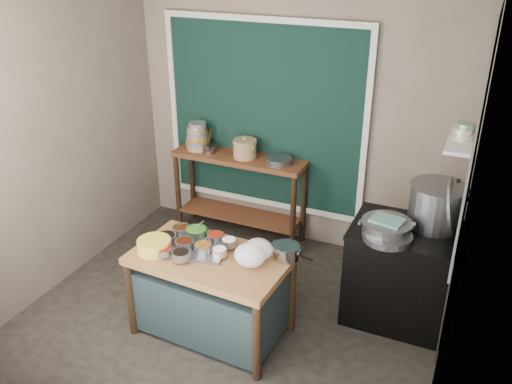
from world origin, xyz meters
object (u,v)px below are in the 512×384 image
at_px(back_counter, 239,196).
at_px(stock_pot, 436,206).
at_px(stove_block, 402,275).
at_px(prep_table, 211,295).
at_px(condiment_tray, 194,247).
at_px(steamer, 386,229).
at_px(ceramic_crock, 245,149).
at_px(utensil_cup, 209,149).
at_px(yellow_basin, 154,246).
at_px(saucepan, 286,252).

bearing_deg(back_counter, stock_pot, -15.81).
xyz_separation_m(back_counter, stove_block, (1.90, -0.73, -0.05)).
distance_m(prep_table, condiment_tray, 0.43).
height_order(condiment_tray, steamer, steamer).
height_order(ceramic_crock, stock_pot, stock_pot).
xyz_separation_m(stove_block, steamer, (-0.15, -0.19, 0.52)).
bearing_deg(back_counter, stove_block, -21.02).
height_order(prep_table, utensil_cup, utensil_cup).
bearing_deg(yellow_basin, steamer, 24.77).
distance_m(saucepan, steamer, 0.82).
height_order(back_counter, condiment_tray, back_counter).
bearing_deg(steamer, stove_block, 50.50).
xyz_separation_m(utensil_cup, steamer, (2.08, -0.87, -0.05)).
bearing_deg(utensil_cup, back_counter, 7.80).
relative_size(stove_block, steamer, 2.18).
xyz_separation_m(ceramic_crock, stock_pot, (2.00, -0.58, 0.03)).
distance_m(yellow_basin, stock_pot, 2.32).
relative_size(condiment_tray, steamer, 1.33).
bearing_deg(utensil_cup, condiment_tray, -66.07).
bearing_deg(stock_pot, back_counter, 164.19).
bearing_deg(ceramic_crock, yellow_basin, -90.64).
xyz_separation_m(condiment_tray, utensil_cup, (-0.66, 1.48, 0.23)).
distance_m(back_counter, utensil_cup, 0.62).
relative_size(condiment_tray, stock_pot, 1.16).
relative_size(yellow_basin, utensil_cup, 1.91).
bearing_deg(utensil_cup, prep_table, -61.59).
bearing_deg(saucepan, stove_block, 49.37).
bearing_deg(yellow_basin, utensil_cup, 103.21).
bearing_deg(stove_block, yellow_basin, -152.35).
bearing_deg(yellow_basin, prep_table, 14.74).
bearing_deg(condiment_tray, utensil_cup, 113.93).
bearing_deg(steamer, ceramic_crock, 151.47).
xyz_separation_m(yellow_basin, utensil_cup, (-0.39, 1.65, 0.19)).
bearing_deg(stove_block, utensil_cup, 162.95).
bearing_deg(ceramic_crock, utensil_cup, -174.61).
height_order(condiment_tray, yellow_basin, yellow_basin).
bearing_deg(stove_block, steamer, -129.50).
xyz_separation_m(saucepan, utensil_cup, (-1.40, 1.32, 0.18)).
height_order(stove_block, ceramic_crock, ceramic_crock).
relative_size(back_counter, steamer, 3.52).
bearing_deg(prep_table, ceramic_crock, 108.13).
distance_m(back_counter, steamer, 2.03).
xyz_separation_m(stove_block, saucepan, (-0.83, -0.63, 0.38)).
bearing_deg(stock_pot, stove_block, -140.43).
bearing_deg(prep_table, steamer, 31.06).
distance_m(stove_block, utensil_cup, 2.40).
height_order(saucepan, stock_pot, stock_pot).
relative_size(stove_block, condiment_tray, 1.64).
distance_m(stock_pot, steamer, 0.48).
distance_m(saucepan, stock_pot, 1.30).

